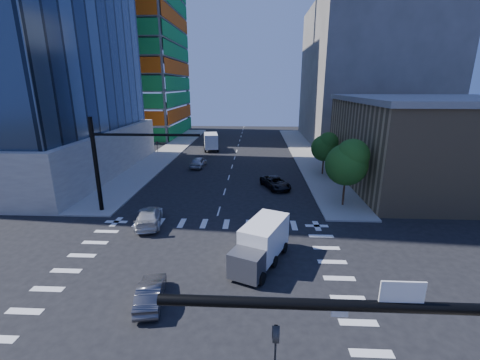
{
  "coord_description": "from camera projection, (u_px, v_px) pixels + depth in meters",
  "views": [
    {
      "loc": [
        3.51,
        -17.18,
        11.9
      ],
      "look_at": [
        2.28,
        8.0,
        4.42
      ],
      "focal_mm": 24.0,
      "sensor_mm": 36.0,
      "label": 1
    }
  ],
  "objects": [
    {
      "name": "ground",
      "position": [
        197.0,
        284.0,
        20.0
      ],
      "size": [
        160.0,
        160.0,
        0.0
      ],
      "primitive_type": "plane",
      "color": "black",
      "rests_on": "ground"
    },
    {
      "name": "road_markings",
      "position": [
        197.0,
        284.0,
        20.0
      ],
      "size": [
        20.0,
        20.0,
        0.01
      ],
      "primitive_type": "cube",
      "color": "silver",
      "rests_on": "ground"
    },
    {
      "name": "sidewalk_ne",
      "position": [
        305.0,
        153.0,
        57.7
      ],
      "size": [
        5.0,
        60.0,
        0.15
      ],
      "primitive_type": "cube",
      "color": "gray",
      "rests_on": "ground"
    },
    {
      "name": "sidewalk_nw",
      "position": [
        168.0,
        152.0,
        58.86
      ],
      "size": [
        5.0,
        60.0,
        0.15
      ],
      "primitive_type": "cube",
      "color": "gray",
      "rests_on": "ground"
    },
    {
      "name": "construction_building",
      "position": [
        122.0,
        27.0,
        73.57
      ],
      "size": [
        25.16,
        34.5,
        70.6
      ],
      "color": "slate",
      "rests_on": "ground"
    },
    {
      "name": "commercial_building",
      "position": [
        435.0,
        142.0,
        38.39
      ],
      "size": [
        20.5,
        22.5,
        10.6
      ],
      "color": "#8D7651",
      "rests_on": "ground"
    },
    {
      "name": "bg_building_ne",
      "position": [
        368.0,
        75.0,
        67.43
      ],
      "size": [
        24.0,
        30.0,
        28.0
      ],
      "primitive_type": "cube",
      "color": "#67635D",
      "rests_on": "ground"
    },
    {
      "name": "signal_mast_nw",
      "position": [
        111.0,
        157.0,
        29.91
      ],
      "size": [
        10.2,
        0.4,
        9.0
      ],
      "color": "black",
      "rests_on": "sidewalk_nw"
    },
    {
      "name": "tree_south",
      "position": [
        348.0,
        162.0,
        31.39
      ],
      "size": [
        4.16,
        4.16,
        6.82
      ],
      "color": "#382316",
      "rests_on": "sidewalk_ne"
    },
    {
      "name": "tree_north",
      "position": [
        325.0,
        146.0,
        43.07
      ],
      "size": [
        3.54,
        3.52,
        5.78
      ],
      "color": "#382316",
      "rests_on": "sidewalk_ne"
    },
    {
      "name": "car_nb_far",
      "position": [
        275.0,
        183.0,
        38.36
      ],
      "size": [
        3.99,
        5.46,
        1.38
      ],
      "primitive_type": "imported",
      "rotation": [
        0.0,
        0.0,
        0.38
      ],
      "color": "black",
      "rests_on": "ground"
    },
    {
      "name": "car_sb_near",
      "position": [
        149.0,
        216.0,
        28.32
      ],
      "size": [
        3.14,
        5.53,
        1.51
      ],
      "primitive_type": "imported",
      "rotation": [
        0.0,
        0.0,
        3.35
      ],
      "color": "silver",
      "rests_on": "ground"
    },
    {
      "name": "car_sb_mid",
      "position": [
        198.0,
        162.0,
        48.17
      ],
      "size": [
        2.13,
        4.71,
        1.57
      ],
      "primitive_type": "imported",
      "rotation": [
        0.0,
        0.0,
        3.08
      ],
      "color": "#B3B4BB",
      "rests_on": "ground"
    },
    {
      "name": "car_sb_cross",
      "position": [
        151.0,
        293.0,
        18.11
      ],
      "size": [
        1.94,
        4.01,
        1.27
      ],
      "primitive_type": "imported",
      "rotation": [
        0.0,
        0.0,
        3.3
      ],
      "color": "#49494E",
      "rests_on": "ground"
    },
    {
      "name": "box_truck_near",
      "position": [
        259.0,
        248.0,
        21.79
      ],
      "size": [
        4.28,
        5.91,
        2.85
      ],
      "rotation": [
        0.0,
        0.0,
        -0.41
      ],
      "color": "black",
      "rests_on": "ground"
    },
    {
      "name": "box_truck_far",
      "position": [
        211.0,
        142.0,
        61.18
      ],
      "size": [
        3.63,
        6.46,
        3.2
      ],
      "rotation": [
        0.0,
        0.0,
        3.32
      ],
      "color": "black",
      "rests_on": "ground"
    }
  ]
}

